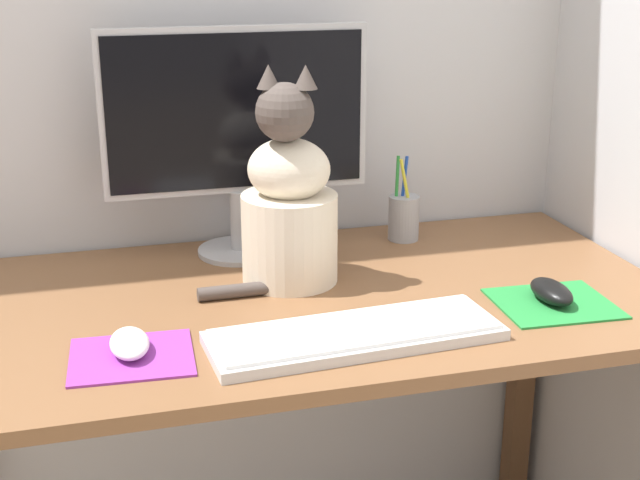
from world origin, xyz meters
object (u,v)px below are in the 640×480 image
Objects in this scene: monitor at (237,126)px; pen_cup at (404,216)px; computer_mouse_left at (129,343)px; keyboard at (355,334)px; cat at (289,204)px; computer_mouse_right at (551,292)px.

monitor is 0.41m from pen_cup.
pen_cup is (0.35, -0.00, -0.21)m from monitor.
computer_mouse_left is at bearing -145.54° from pen_cup.
pen_cup is at bearing 34.46° from computer_mouse_left.
monitor reaches higher than keyboard.
keyboard is 0.52m from pen_cup.
computer_mouse_left is 0.41m from cat.
keyboard is at bearing -77.67° from monitor.
computer_mouse_right is at bearing -9.09° from cat.
cat is at bearing 37.61° from computer_mouse_left.
computer_mouse_right is 0.49m from cat.
pen_cup is (0.25, 0.45, 0.04)m from keyboard.
monitor reaches higher than cat.
cat is at bearing 94.35° from keyboard.
cat is at bearing -70.96° from monitor.
computer_mouse_right reaches higher than keyboard.
keyboard is 4.33× the size of computer_mouse_right.
computer_mouse_left is 0.61× the size of pen_cup.
cat reaches higher than pen_cup.
monitor is 0.66m from computer_mouse_right.
keyboard is at bearing -62.69° from cat.
monitor reaches higher than computer_mouse_left.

